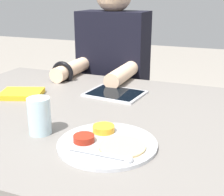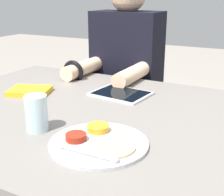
# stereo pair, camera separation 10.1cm
# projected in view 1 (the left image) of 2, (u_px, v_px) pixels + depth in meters

# --- Properties ---
(thali_tray) EXTENTS (0.27, 0.27, 0.03)m
(thali_tray) POSITION_uv_depth(u_px,v_px,m) (107.00, 143.00, 0.83)
(thali_tray) COLOR #B7BABF
(thali_tray) RESTS_ON dining_table
(red_notebook) EXTENTS (0.19, 0.17, 0.02)m
(red_notebook) POSITION_uv_depth(u_px,v_px,m) (22.00, 94.00, 1.23)
(red_notebook) COLOR silver
(red_notebook) RESTS_ON dining_table
(tablet_device) EXTENTS (0.24, 0.19, 0.01)m
(tablet_device) POSITION_uv_depth(u_px,v_px,m) (115.00, 93.00, 1.25)
(tablet_device) COLOR #B7B7BC
(tablet_device) RESTS_ON dining_table
(person_diner) EXTENTS (0.36, 0.48, 1.21)m
(person_diner) POSITION_uv_depth(u_px,v_px,m) (113.00, 96.00, 1.73)
(person_diner) COLOR black
(person_diner) RESTS_ON ground_plane
(drinking_glass) EXTENTS (0.07, 0.07, 0.11)m
(drinking_glass) POSITION_uv_depth(u_px,v_px,m) (39.00, 116.00, 0.89)
(drinking_glass) COLOR silver
(drinking_glass) RESTS_ON dining_table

